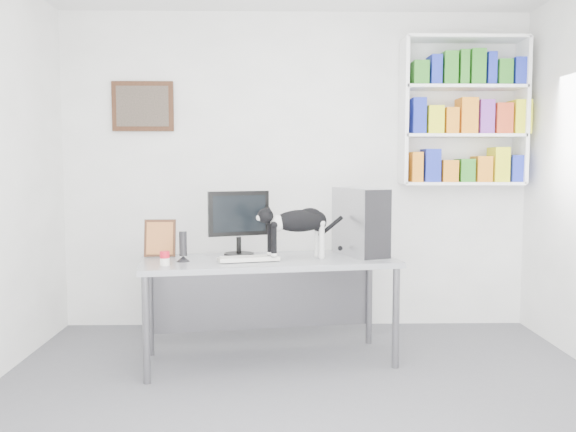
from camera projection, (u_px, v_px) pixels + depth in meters
The scene contains 11 objects.
room at pixel (308, 176), 3.27m from camera, with size 4.01×4.01×2.70m.
bookshelf at pixel (463, 112), 5.10m from camera, with size 1.03×0.28×1.24m, color white.
wall_art at pixel (143, 106), 5.16m from camera, with size 0.52×0.04×0.42m, color #4B2918.
desk at pixel (269, 310), 4.35m from camera, with size 1.78×0.69×0.74m, color gray.
monitor at pixel (239, 223), 4.44m from camera, with size 0.45×0.22×0.48m, color black.
keyboard at pixel (248, 259), 4.21m from camera, with size 0.42×0.16×0.03m, color silver.
pc_tower at pixel (360, 222), 4.46m from camera, with size 0.22×0.50×0.50m, color #ADACB1.
speaker at pixel (183, 246), 4.18m from camera, with size 0.09×0.09×0.22m, color black.
leaning_print at pixel (160, 237), 4.40m from camera, with size 0.23×0.09×0.28m, color #4B2918.
soup_can at pixel (165, 258), 4.03m from camera, with size 0.06×0.06×0.09m, color red.
cat at pixel (298, 233), 4.27m from camera, with size 0.59×0.16×0.37m, color black, non-canonical shape.
Camera 1 is at (-0.17, -3.28, 1.42)m, focal length 38.00 mm.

